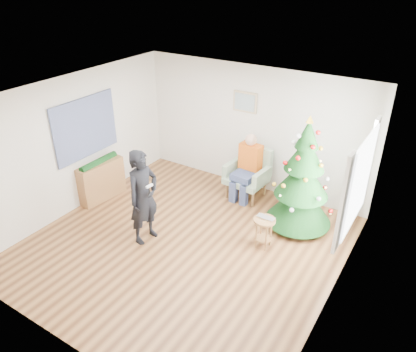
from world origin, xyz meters
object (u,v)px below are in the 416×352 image
Objects in this scene: christmas_tree at (302,179)px; console at (101,181)px; standing_man at (143,197)px; stool at (264,233)px; armchair at (248,179)px.

christmas_tree is 3.99m from console.
standing_man reaches higher than console.
armchair is (-1.02, 1.40, 0.10)m from stool.
christmas_tree is 1.17m from stool.
standing_man is at bearing -104.81° from armchair.
christmas_tree is 1.27× the size of standing_man.
armchair is at bearing 159.54° from christmas_tree.
standing_man is 1.82m from console.
armchair is 1.03× the size of console.
stool is 3.51m from console.
console is at bearing -175.29° from stool.
standing_man is at bearing -139.51° from christmas_tree.
standing_man is at bearing -13.73° from console.
armchair reaches higher than stool.
armchair reaches higher than console.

